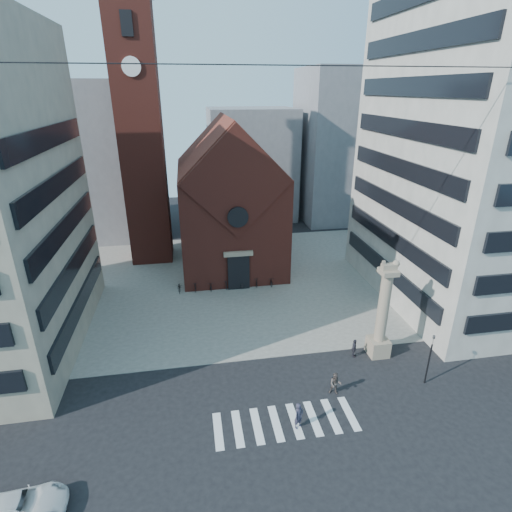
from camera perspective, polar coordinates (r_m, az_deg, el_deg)
The scene contains 22 objects.
ground at distance 31.32m, azimuth 1.82°, elevation -18.88°, with size 120.00×120.00×0.00m, color black.
piazza at distance 47.02m, azimuth -2.79°, elevation -3.50°, with size 46.00×30.00×0.05m, color #9B978D.
zebra_crossing at distance 29.29m, azimuth 4.22°, elevation -22.56°, with size 10.20×3.20×0.01m, color white, non-canonical shape.
church at distance 49.85m, azimuth -3.85°, elevation 7.81°, with size 12.00×16.65×18.00m.
campanile at distance 51.39m, azimuth -16.09°, elevation 16.26°, with size 5.50×5.50×31.20m.
building_right at distance 45.56m, azimuth 30.63°, elevation 13.68°, with size 18.00×22.00×32.00m, color beige.
bg_block_left at distance 65.42m, azimuth -23.58°, elevation 12.31°, with size 16.00×14.00×22.00m, color gray.
bg_block_mid at distance 69.76m, azimuth -0.67°, elevation 13.02°, with size 14.00×12.00×18.00m, color gray.
bg_block_right at distance 70.79m, azimuth 13.09°, elevation 15.06°, with size 16.00×14.00×24.00m, color gray.
lion_column at distance 34.55m, azimuth 17.54°, elevation -8.57°, with size 1.63×1.60×8.68m.
traffic_light at distance 33.28m, azimuth 23.53°, elevation -13.23°, with size 0.13×0.16×4.30m.
white_car at distance 27.50m, azimuth -30.87°, elevation -28.51°, with size 2.24×4.86×1.35m, color silver.
pedestrian_0 at distance 28.38m, azimuth 6.12°, elevation -21.74°, with size 0.70×0.46×1.93m, color #302E3F.
pedestrian_1 at distance 31.18m, azimuth 11.27°, elevation -17.47°, with size 0.86×0.67×1.77m, color #4E433F.
pedestrian_2 at distance 35.10m, azimuth 13.83°, elevation -12.68°, with size 0.98×0.41×1.66m, color #2D2B33.
scooter_0 at distance 45.04m, azimuth -10.89°, elevation -4.42°, with size 0.66×1.88×0.99m, color black.
scooter_1 at distance 44.98m, azimuth -8.71°, elevation -4.22°, with size 0.52×1.83×1.10m, color black.
scooter_2 at distance 45.04m, azimuth -6.53°, elevation -4.13°, with size 0.66×1.88×0.99m, color black.
scooter_3 at distance 45.11m, azimuth -4.36°, elevation -3.92°, with size 0.52×1.83×1.10m, color black.
scooter_4 at distance 45.30m, azimuth -2.21°, elevation -3.82°, with size 0.66×1.88×0.99m, color black.
scooter_5 at distance 45.50m, azimuth -0.07°, elevation -3.60°, with size 0.52×1.83×1.10m, color black.
scooter_6 at distance 45.82m, azimuth 2.05°, elevation -3.50°, with size 0.66×1.88×0.99m, color black.
Camera 1 is at (-4.90, -22.89, 20.80)m, focal length 28.00 mm.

